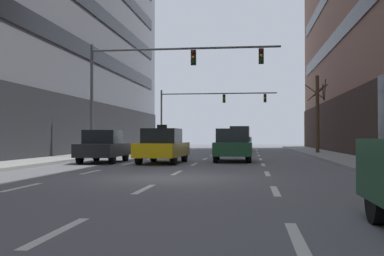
# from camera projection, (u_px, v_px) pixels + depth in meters

# --- Properties ---
(ground_plane) EXTENTS (120.00, 120.00, 0.00)m
(ground_plane) POSITION_uv_depth(u_px,v_px,m) (167.00, 178.00, 14.02)
(ground_plane) COLOR slate
(lane_stripe_l1_s3) EXTENTS (0.16, 2.00, 0.01)m
(lane_stripe_l1_s3) POSITION_uv_depth(u_px,v_px,m) (22.00, 187.00, 11.43)
(lane_stripe_l1_s3) COLOR silver
(lane_stripe_l1_s3) RESTS_ON ground
(lane_stripe_l1_s4) EXTENTS (0.16, 2.00, 0.01)m
(lane_stripe_l1_s4) POSITION_uv_depth(u_px,v_px,m) (91.00, 172.00, 16.39)
(lane_stripe_l1_s4) COLOR silver
(lane_stripe_l1_s4) RESTS_ON ground
(lane_stripe_l1_s5) EXTENTS (0.16, 2.00, 0.01)m
(lane_stripe_l1_s5) POSITION_uv_depth(u_px,v_px,m) (128.00, 164.00, 21.35)
(lane_stripe_l1_s5) COLOR silver
(lane_stripe_l1_s5) RESTS_ON ground
(lane_stripe_l1_s6) EXTENTS (0.16, 2.00, 0.01)m
(lane_stripe_l1_s6) POSITION_uv_depth(u_px,v_px,m) (151.00, 159.00, 26.31)
(lane_stripe_l1_s6) COLOR silver
(lane_stripe_l1_s6) RESTS_ON ground
(lane_stripe_l1_s7) EXTENTS (0.16, 2.00, 0.01)m
(lane_stripe_l1_s7) POSITION_uv_depth(u_px,v_px,m) (167.00, 155.00, 31.27)
(lane_stripe_l1_s7) COLOR silver
(lane_stripe_l1_s7) RESTS_ON ground
(lane_stripe_l1_s8) EXTENTS (0.16, 2.00, 0.01)m
(lane_stripe_l1_s8) POSITION_uv_depth(u_px,v_px,m) (178.00, 152.00, 36.23)
(lane_stripe_l1_s8) COLOR silver
(lane_stripe_l1_s8) RESTS_ON ground
(lane_stripe_l1_s9) EXTENTS (0.16, 2.00, 0.01)m
(lane_stripe_l1_s9) POSITION_uv_depth(u_px,v_px,m) (187.00, 151.00, 41.19)
(lane_stripe_l1_s9) COLOR silver
(lane_stripe_l1_s9) RESTS_ON ground
(lane_stripe_l1_s10) EXTENTS (0.16, 2.00, 0.01)m
(lane_stripe_l1_s10) POSITION_uv_depth(u_px,v_px,m) (194.00, 149.00, 46.15)
(lane_stripe_l1_s10) COLOR silver
(lane_stripe_l1_s10) RESTS_ON ground
(lane_stripe_l2_s2) EXTENTS (0.16, 2.00, 0.01)m
(lane_stripe_l2_s2) POSITION_uv_depth(u_px,v_px,m) (58.00, 232.00, 6.08)
(lane_stripe_l2_s2) COLOR silver
(lane_stripe_l2_s2) RESTS_ON ground
(lane_stripe_l2_s3) EXTENTS (0.16, 2.00, 0.01)m
(lane_stripe_l2_s3) POSITION_uv_depth(u_px,v_px,m) (144.00, 189.00, 11.04)
(lane_stripe_l2_s3) COLOR silver
(lane_stripe_l2_s3) RESTS_ON ground
(lane_stripe_l2_s4) EXTENTS (0.16, 2.00, 0.01)m
(lane_stripe_l2_s4) POSITION_uv_depth(u_px,v_px,m) (177.00, 173.00, 16.00)
(lane_stripe_l2_s4) COLOR silver
(lane_stripe_l2_s4) RESTS_ON ground
(lane_stripe_l2_s5) EXTENTS (0.16, 2.00, 0.01)m
(lane_stripe_l2_s5) POSITION_uv_depth(u_px,v_px,m) (194.00, 164.00, 20.96)
(lane_stripe_l2_s5) COLOR silver
(lane_stripe_l2_s5) RESTS_ON ground
(lane_stripe_l2_s6) EXTENTS (0.16, 2.00, 0.01)m
(lane_stripe_l2_s6) POSITION_uv_depth(u_px,v_px,m) (205.00, 159.00, 25.92)
(lane_stripe_l2_s6) COLOR silver
(lane_stripe_l2_s6) RESTS_ON ground
(lane_stripe_l2_s7) EXTENTS (0.16, 2.00, 0.01)m
(lane_stripe_l2_s7) POSITION_uv_depth(u_px,v_px,m) (212.00, 155.00, 30.88)
(lane_stripe_l2_s7) COLOR silver
(lane_stripe_l2_s7) RESTS_ON ground
(lane_stripe_l2_s8) EXTENTS (0.16, 2.00, 0.01)m
(lane_stripe_l2_s8) POSITION_uv_depth(u_px,v_px,m) (218.00, 153.00, 35.84)
(lane_stripe_l2_s8) COLOR silver
(lane_stripe_l2_s8) RESTS_ON ground
(lane_stripe_l2_s9) EXTENTS (0.16, 2.00, 0.01)m
(lane_stripe_l2_s9) POSITION_uv_depth(u_px,v_px,m) (221.00, 151.00, 40.80)
(lane_stripe_l2_s9) COLOR silver
(lane_stripe_l2_s9) RESTS_ON ground
(lane_stripe_l2_s10) EXTENTS (0.16, 2.00, 0.01)m
(lane_stripe_l2_s10) POSITION_uv_depth(u_px,v_px,m) (225.00, 149.00, 45.76)
(lane_stripe_l2_s10) COLOR silver
(lane_stripe_l2_s10) RESTS_ON ground
(lane_stripe_l3_s2) EXTENTS (0.16, 2.00, 0.01)m
(lane_stripe_l3_s2) POSITION_uv_depth(u_px,v_px,m) (297.00, 238.00, 5.70)
(lane_stripe_l3_s2) COLOR silver
(lane_stripe_l3_s2) RESTS_ON ground
(lane_stripe_l3_s3) EXTENTS (0.16, 2.00, 0.01)m
(lane_stripe_l3_s3) POSITION_uv_depth(u_px,v_px,m) (275.00, 191.00, 10.66)
(lane_stripe_l3_s3) COLOR silver
(lane_stripe_l3_s3) RESTS_ON ground
(lane_stripe_l3_s4) EXTENTS (0.16, 2.00, 0.01)m
(lane_stripe_l3_s4) POSITION_uv_depth(u_px,v_px,m) (267.00, 174.00, 15.62)
(lane_stripe_l3_s4) COLOR silver
(lane_stripe_l3_s4) RESTS_ON ground
(lane_stripe_l3_s5) EXTENTS (0.16, 2.00, 0.01)m
(lane_stripe_l3_s5) POSITION_uv_depth(u_px,v_px,m) (263.00, 165.00, 20.58)
(lane_stripe_l3_s5) COLOR silver
(lane_stripe_l3_s5) RESTS_ON ground
(lane_stripe_l3_s6) EXTENTS (0.16, 2.00, 0.01)m
(lane_stripe_l3_s6) POSITION_uv_depth(u_px,v_px,m) (261.00, 159.00, 25.54)
(lane_stripe_l3_s6) COLOR silver
(lane_stripe_l3_s6) RESTS_ON ground
(lane_stripe_l3_s7) EXTENTS (0.16, 2.00, 0.01)m
(lane_stripe_l3_s7) POSITION_uv_depth(u_px,v_px,m) (259.00, 155.00, 30.50)
(lane_stripe_l3_s7) COLOR silver
(lane_stripe_l3_s7) RESTS_ON ground
(lane_stripe_l3_s8) EXTENTS (0.16, 2.00, 0.01)m
(lane_stripe_l3_s8) POSITION_uv_depth(u_px,v_px,m) (258.00, 153.00, 35.46)
(lane_stripe_l3_s8) COLOR silver
(lane_stripe_l3_s8) RESTS_ON ground
(lane_stripe_l3_s9) EXTENTS (0.16, 2.00, 0.01)m
(lane_stripe_l3_s9) POSITION_uv_depth(u_px,v_px,m) (257.00, 151.00, 40.42)
(lane_stripe_l3_s9) COLOR silver
(lane_stripe_l3_s9) RESTS_ON ground
(lane_stripe_l3_s10) EXTENTS (0.16, 2.00, 0.01)m
(lane_stripe_l3_s10) POSITION_uv_depth(u_px,v_px,m) (256.00, 149.00, 45.38)
(lane_stripe_l3_s10) COLOR silver
(lane_stripe_l3_s10) RESTS_ON ground
(car_driving_0) EXTENTS (1.88, 4.22, 1.56)m
(car_driving_0) POSITION_uv_depth(u_px,v_px,m) (104.00, 147.00, 22.32)
(car_driving_0) COLOR black
(car_driving_0) RESTS_ON ground
(car_driving_1) EXTENTS (1.96, 4.43, 2.12)m
(car_driving_1) POSITION_uv_depth(u_px,v_px,m) (240.00, 139.00, 39.44)
(car_driving_1) COLOR black
(car_driving_1) RESTS_ON ground
(car_driving_2) EXTENTS (1.98, 4.44, 1.64)m
(car_driving_2) POSITION_uv_depth(u_px,v_px,m) (232.00, 145.00, 23.43)
(car_driving_2) COLOR black
(car_driving_2) RESTS_ON ground
(taxi_driving_3) EXTENTS (1.98, 4.41, 1.81)m
(taxi_driving_3) POSITION_uv_depth(u_px,v_px,m) (163.00, 146.00, 21.77)
(taxi_driving_3) COLOR black
(taxi_driving_3) RESTS_ON ground
(traffic_signal_0) EXTENTS (10.86, 0.35, 6.44)m
(traffic_signal_0) POSITION_uv_depth(u_px,v_px,m) (157.00, 72.00, 26.26)
(traffic_signal_0) COLOR #4C4C51
(traffic_signal_0) RESTS_ON sidewalk_left
(traffic_signal_1) EXTENTS (11.83, 0.34, 5.91)m
(traffic_signal_1) POSITION_uv_depth(u_px,v_px,m) (204.00, 105.00, 47.17)
(traffic_signal_1) COLOR #4C4C51
(traffic_signal_1) RESTS_ON sidewalk_left
(street_tree_0) EXTENTS (1.69, 1.70, 5.39)m
(street_tree_0) POSITION_uv_depth(u_px,v_px,m) (318.00, 112.00, 32.37)
(street_tree_0) COLOR #4C3823
(street_tree_0) RESTS_ON sidewalk_right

